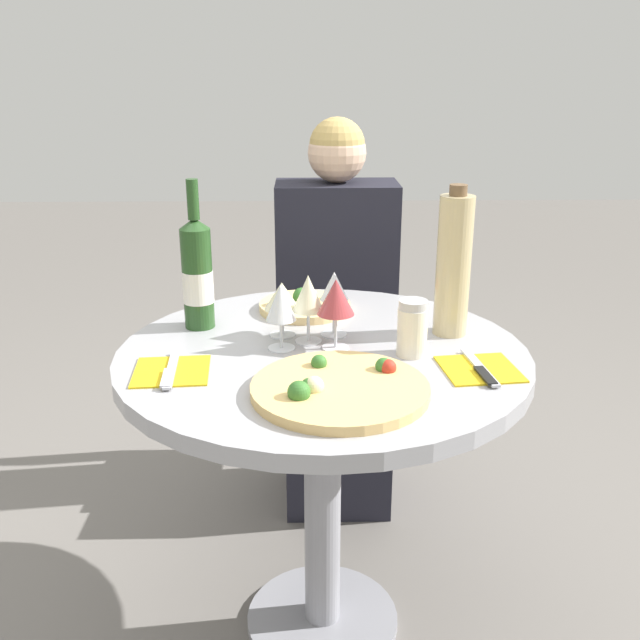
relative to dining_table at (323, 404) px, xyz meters
The scene contains 16 objects.
ground_plane 0.61m from the dining_table, ahead, with size 12.00×12.00×0.00m, color slate.
dining_table is the anchor object (origin of this frame).
chair_behind_diner 0.83m from the dining_table, 85.64° to the left, with size 0.38×0.38×0.95m.
seated_diner 0.67m from the dining_table, 84.68° to the left, with size 0.38×0.43×1.19m.
pizza_large 0.27m from the dining_table, 83.56° to the right, with size 0.34×0.34×0.05m.
pizza_small_far 0.31m from the dining_table, 97.76° to the left, with size 0.23×0.23×0.05m.
wine_bottle 0.42m from the dining_table, 151.69° to the left, with size 0.07×0.07×0.35m.
tall_carafe 0.43m from the dining_table, 18.30° to the left, with size 0.08×0.08×0.34m.
sugar_shaker 0.27m from the dining_table, ahead, with size 0.06×0.06×0.12m.
wine_glass_front_left 0.25m from the dining_table, behind, with size 0.07×0.07×0.15m.
wine_glass_back_left 0.26m from the dining_table, 134.71° to the left, with size 0.08×0.08×0.13m.
wine_glass_center 0.25m from the dining_table, 121.99° to the left, with size 0.07×0.07×0.16m.
wine_glass_back_right 0.26m from the dining_table, 72.89° to the left, with size 0.06×0.06×0.15m.
wine_glass_front_right 0.25m from the dining_table, 16.60° to the left, with size 0.08×0.08×0.16m.
place_setting_left 0.36m from the dining_table, 159.24° to the right, with size 0.16×0.19×0.01m.
place_setting_right 0.36m from the dining_table, 20.68° to the right, with size 0.17×0.19×0.01m.
Camera 1 is at (-0.04, -1.44, 1.33)m, focal length 40.00 mm.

